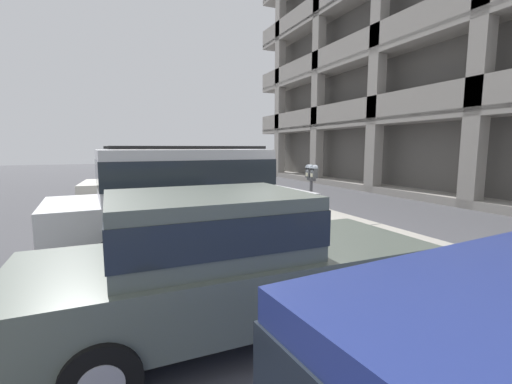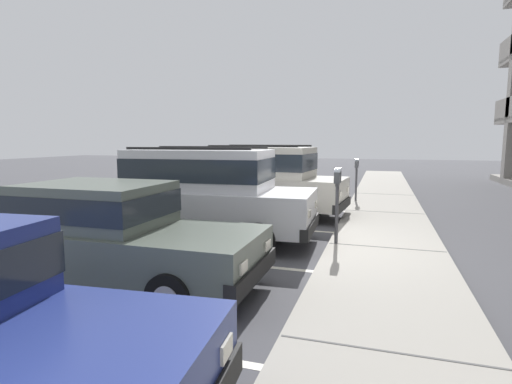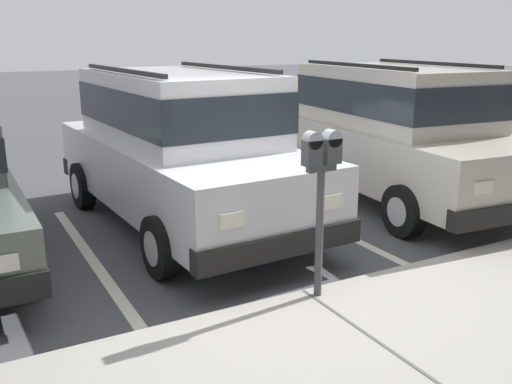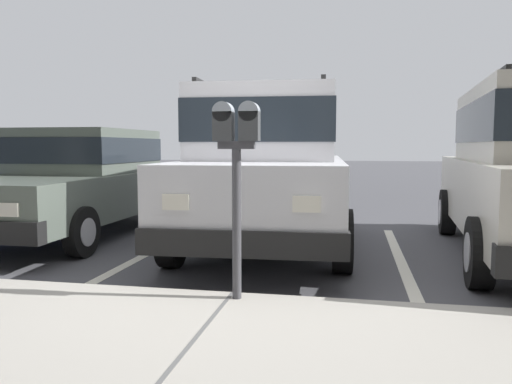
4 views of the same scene
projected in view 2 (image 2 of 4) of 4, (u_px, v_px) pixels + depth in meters
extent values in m
cube|color=#4C4C51|center=(318.00, 250.00, 8.09)|extent=(80.00, 80.00, 0.10)
cube|color=#ADA89E|center=(385.00, 250.00, 7.69)|extent=(40.00, 2.20, 0.12)
cube|color=#606060|center=(384.00, 194.00, 15.25)|extent=(0.03, 2.16, 0.00)
cube|color=#606060|center=(385.00, 212.00, 11.46)|extent=(0.03, 2.16, 0.00)
cube|color=#606060|center=(386.00, 247.00, 7.68)|extent=(0.03, 2.16, 0.00)
cube|color=#606060|center=(388.00, 352.00, 3.90)|extent=(0.03, 2.16, 0.00)
cube|color=silver|center=(295.00, 209.00, 12.70)|extent=(0.12, 4.80, 0.01)
cube|color=silver|center=(271.00, 228.00, 9.90)|extent=(0.12, 4.80, 0.01)
cube|color=silver|center=(227.00, 263.00, 7.10)|extent=(0.12, 4.80, 0.01)
cube|color=silver|center=(125.00, 343.00, 4.29)|extent=(0.12, 4.80, 0.01)
cube|color=silver|center=(203.00, 207.00, 8.60)|extent=(2.07, 4.79, 0.80)
cube|color=silver|center=(200.00, 170.00, 8.50)|extent=(1.76, 2.99, 0.84)
cube|color=#232B33|center=(200.00, 169.00, 8.50)|extent=(1.79, 3.02, 0.46)
cube|color=black|center=(310.00, 226.00, 8.06)|extent=(1.88, 0.25, 0.24)
cube|color=black|center=(110.00, 215.00, 9.21)|extent=(1.88, 0.25, 0.24)
cube|color=silver|center=(310.00, 214.00, 7.45)|extent=(0.24, 0.04, 0.14)
cube|color=silver|center=(316.00, 204.00, 8.54)|extent=(0.24, 0.04, 0.14)
cylinder|color=black|center=(258.00, 240.00, 7.42)|extent=(0.23, 0.67, 0.66)
cylinder|color=#B2B2B7|center=(258.00, 240.00, 7.42)|extent=(0.24, 0.37, 0.36)
cylinder|color=black|center=(278.00, 221.00, 9.15)|extent=(0.23, 0.67, 0.66)
cylinder|color=#B2B2B7|center=(278.00, 221.00, 9.15)|extent=(0.24, 0.37, 0.36)
cylinder|color=black|center=(120.00, 231.00, 8.15)|extent=(0.23, 0.67, 0.66)
cylinder|color=#B2B2B7|center=(120.00, 231.00, 8.15)|extent=(0.24, 0.37, 0.36)
cylinder|color=black|center=(162.00, 215.00, 9.88)|extent=(0.23, 0.67, 0.66)
cylinder|color=#B2B2B7|center=(162.00, 215.00, 9.88)|extent=(0.24, 0.37, 0.36)
cube|color=black|center=(186.00, 148.00, 7.78)|extent=(0.18, 2.62, 0.05)
cube|color=black|center=(212.00, 147.00, 9.10)|extent=(0.18, 2.62, 0.05)
cube|color=beige|center=(262.00, 190.00, 11.54)|extent=(2.22, 4.83, 0.80)
cube|color=beige|center=(261.00, 162.00, 11.45)|extent=(1.85, 3.04, 0.84)
cube|color=#232B33|center=(261.00, 161.00, 11.45)|extent=(1.88, 3.06, 0.46)
cube|color=black|center=(342.00, 205.00, 10.71)|extent=(1.88, 0.31, 0.24)
cube|color=black|center=(193.00, 196.00, 12.44)|extent=(1.88, 0.31, 0.24)
cube|color=silver|center=(341.00, 194.00, 10.12)|extent=(0.24, 0.05, 0.14)
cube|color=silver|center=(348.00, 189.00, 11.17)|extent=(0.24, 0.05, 0.14)
cylinder|color=black|center=(302.00, 213.00, 10.22)|extent=(0.25, 0.67, 0.66)
cylinder|color=#B2B2B7|center=(302.00, 213.00, 10.22)|extent=(0.25, 0.38, 0.36)
cylinder|color=black|center=(319.00, 202.00, 11.87)|extent=(0.25, 0.67, 0.66)
cylinder|color=#B2B2B7|center=(319.00, 202.00, 11.87)|extent=(0.25, 0.38, 0.36)
cylinder|color=black|center=(203.00, 206.00, 11.31)|extent=(0.25, 0.67, 0.66)
cylinder|color=#B2B2B7|center=(203.00, 206.00, 11.31)|extent=(0.25, 0.38, 0.36)
cylinder|color=black|center=(230.00, 197.00, 12.96)|extent=(0.25, 0.67, 0.66)
cylinder|color=#B2B2B7|center=(230.00, 197.00, 12.96)|extent=(0.25, 0.38, 0.36)
cube|color=black|center=(251.00, 146.00, 10.76)|extent=(0.26, 2.62, 0.05)
cube|color=black|center=(269.00, 146.00, 12.02)|extent=(0.26, 2.62, 0.05)
cube|color=#5B665B|center=(116.00, 246.00, 5.95)|extent=(1.70, 4.40, 0.60)
cube|color=#5B665B|center=(97.00, 204.00, 5.96)|extent=(1.50, 1.98, 0.64)
cube|color=#232B33|center=(97.00, 203.00, 5.96)|extent=(1.52, 2.01, 0.35)
cube|color=black|center=(253.00, 272.00, 5.33)|extent=(1.73, 0.16, 0.24)
cube|color=black|center=(6.00, 246.00, 6.62)|extent=(1.73, 0.16, 0.24)
cube|color=silver|center=(244.00, 267.00, 4.78)|extent=(0.24, 0.03, 0.14)
cube|color=silver|center=(268.00, 245.00, 5.78)|extent=(0.24, 0.03, 0.14)
cylinder|color=black|center=(169.00, 297.00, 4.79)|extent=(0.16, 0.60, 0.60)
cylinder|color=#B2B2B7|center=(169.00, 297.00, 4.79)|extent=(0.18, 0.33, 0.33)
cylinder|color=black|center=(222.00, 258.00, 6.37)|extent=(0.16, 0.60, 0.60)
cylinder|color=#B2B2B7|center=(222.00, 258.00, 6.37)|extent=(0.18, 0.33, 0.33)
cylinder|color=black|center=(81.00, 245.00, 7.18)|extent=(0.16, 0.60, 0.60)
cylinder|color=#B2B2B7|center=(81.00, 245.00, 7.18)|extent=(0.18, 0.33, 0.33)
cube|color=silver|center=(226.00, 349.00, 2.91)|extent=(0.24, 0.05, 0.14)
cylinder|color=black|center=(143.00, 359.00, 3.44)|extent=(0.21, 0.61, 0.60)
cylinder|color=#B2B2B7|center=(143.00, 359.00, 3.44)|extent=(0.21, 0.34, 0.33)
cylinder|color=#47474C|center=(337.00, 215.00, 7.95)|extent=(0.07, 0.07, 1.15)
cube|color=#47474C|center=(337.00, 184.00, 7.87)|extent=(0.28, 0.06, 0.06)
cube|color=#424447|center=(338.00, 177.00, 7.95)|extent=(0.15, 0.11, 0.22)
cylinder|color=#9EA8B2|center=(338.00, 171.00, 7.93)|extent=(0.15, 0.11, 0.15)
cube|color=#B7B293|center=(335.00, 179.00, 7.97)|extent=(0.08, 0.01, 0.08)
cube|color=#424447|center=(337.00, 178.00, 7.76)|extent=(0.15, 0.11, 0.22)
cylinder|color=#9EA8B2|center=(337.00, 172.00, 7.74)|extent=(0.15, 0.11, 0.15)
cube|color=#B7B293|center=(334.00, 180.00, 7.78)|extent=(0.08, 0.01, 0.08)
cylinder|color=#47474C|center=(356.00, 185.00, 13.56)|extent=(0.07, 0.07, 1.07)
cube|color=#47474C|center=(357.00, 168.00, 13.48)|extent=(0.28, 0.06, 0.06)
cube|color=#515459|center=(357.00, 164.00, 13.56)|extent=(0.15, 0.11, 0.22)
cylinder|color=#9EA8B2|center=(357.00, 161.00, 13.55)|extent=(0.15, 0.11, 0.15)
cube|color=#B7B293|center=(355.00, 165.00, 13.58)|extent=(0.08, 0.01, 0.08)
cube|color=#515459|center=(357.00, 164.00, 13.37)|extent=(0.15, 0.11, 0.22)
cylinder|color=#9EA8B2|center=(357.00, 161.00, 13.36)|extent=(0.15, 0.11, 0.15)
cube|color=#B7B293|center=(355.00, 166.00, 13.39)|extent=(0.08, 0.01, 0.08)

